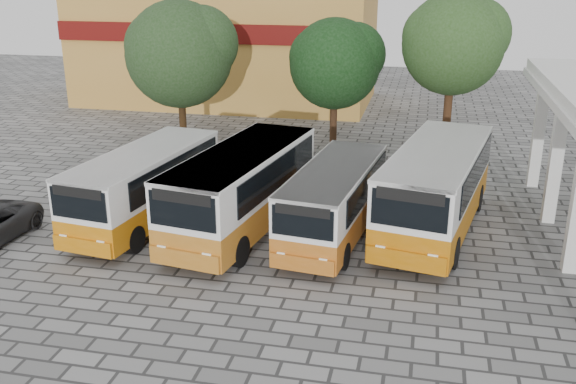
% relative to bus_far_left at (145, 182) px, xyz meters
% --- Properties ---
extents(ground, '(90.00, 90.00, 0.00)m').
position_rel_bus_far_left_xyz_m(ground, '(7.00, -2.74, -1.61)').
color(ground, '#606060').
rests_on(ground, ground).
extents(shophouse_block, '(20.40, 10.40, 8.30)m').
position_rel_bus_far_left_xyz_m(shophouse_block, '(-4.00, 23.25, 2.55)').
color(shophouse_block, '#B27F32').
rests_on(shophouse_block, ground).
extents(bus_far_left, '(3.34, 7.98, 2.78)m').
position_rel_bus_far_left_xyz_m(bus_far_left, '(0.00, 0.00, 0.00)').
color(bus_far_left, '#BD6907').
rests_on(bus_far_left, ground).
extents(bus_centre_left, '(3.83, 8.74, 3.03)m').
position_rel_bus_far_left_xyz_m(bus_centre_left, '(3.76, 0.01, 0.14)').
color(bus_centre_left, '#AC6519').
rests_on(bus_centre_left, ground).
extents(bus_centre_right, '(3.07, 7.48, 2.61)m').
position_rel_bus_far_left_xyz_m(bus_centre_right, '(7.10, 0.10, -0.10)').
color(bus_centre_right, '#AC5A15').
rests_on(bus_centre_right, ground).
extents(bus_far_right, '(4.24, 9.07, 3.13)m').
position_rel_bus_far_left_xyz_m(bus_far_right, '(10.58, 1.45, 0.20)').
color(bus_far_right, '#AF5F04').
rests_on(bus_far_right, ground).
extents(tree_left, '(5.91, 5.63, 7.63)m').
position_rel_bus_far_left_xyz_m(tree_left, '(-2.83, 11.30, 3.39)').
color(tree_left, '#362210').
rests_on(tree_left, ground).
extents(tree_middle, '(4.97, 4.73, 6.76)m').
position_rel_bus_far_left_xyz_m(tree_middle, '(5.26, 12.50, 2.94)').
color(tree_middle, '#3E2616').
rests_on(tree_middle, ground).
extents(tree_right, '(5.14, 4.90, 8.10)m').
position_rel_bus_far_left_xyz_m(tree_right, '(11.12, 11.54, 4.19)').
color(tree_right, '#472B17').
rests_on(tree_right, ground).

